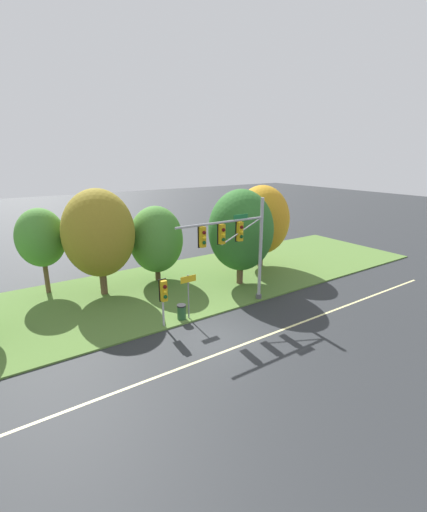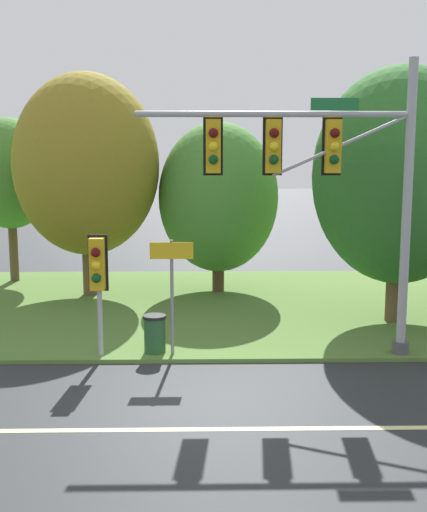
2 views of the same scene
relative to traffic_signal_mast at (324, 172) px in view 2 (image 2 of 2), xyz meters
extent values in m
plane|color=#282B2D|center=(-2.98, -2.86, -4.49)|extent=(160.00, 160.00, 0.00)
cube|color=beige|center=(-2.98, -4.06, -4.48)|extent=(36.00, 0.16, 0.01)
cube|color=#517533|center=(-2.98, 5.39, -4.44)|extent=(48.00, 11.50, 0.10)
cylinder|color=#9EA0A5|center=(1.97, 0.01, -0.89)|extent=(0.22, 0.22, 6.98)
cylinder|color=#4C4C51|center=(1.97, 0.01, -4.24)|extent=(0.40, 0.40, 0.30)
cylinder|color=#9EA0A5|center=(-1.20, 0.01, 1.32)|extent=(6.35, 0.14, 0.14)
cylinder|color=#9EA0A5|center=(0.39, 0.01, 0.62)|extent=(3.21, 0.08, 1.47)
cube|color=gold|center=(0.19, 0.01, 0.59)|extent=(0.34, 0.28, 1.22)
cube|color=black|center=(0.19, 0.17, 0.59)|extent=(0.46, 0.04, 1.34)
sphere|color=#4C0C0C|center=(0.19, -0.17, 0.89)|extent=(0.22, 0.22, 0.22)
sphere|color=yellow|center=(0.19, -0.17, 0.59)|extent=(0.22, 0.22, 0.22)
sphere|color=#0C4219|center=(0.19, -0.17, 0.29)|extent=(0.22, 0.22, 0.22)
cube|color=gold|center=(-1.20, 0.01, 0.59)|extent=(0.34, 0.28, 1.22)
cube|color=black|center=(-1.20, 0.17, 0.59)|extent=(0.46, 0.04, 1.34)
sphere|color=#4C0C0C|center=(-1.20, -0.17, 0.89)|extent=(0.22, 0.22, 0.22)
sphere|color=yellow|center=(-1.20, -0.17, 0.59)|extent=(0.22, 0.22, 0.22)
sphere|color=#0C4219|center=(-1.20, -0.17, 0.29)|extent=(0.22, 0.22, 0.22)
cube|color=gold|center=(-2.59, 0.01, 0.59)|extent=(0.34, 0.28, 1.22)
cube|color=black|center=(-2.59, 0.17, 0.59)|extent=(0.46, 0.04, 1.34)
sphere|color=#4C0C0C|center=(-2.59, -0.17, 0.89)|extent=(0.22, 0.22, 0.22)
sphere|color=yellow|center=(-2.59, -0.17, 0.59)|extent=(0.22, 0.22, 0.22)
sphere|color=#0C4219|center=(-2.59, -0.17, 0.29)|extent=(0.22, 0.22, 0.22)
cube|color=#196B33|center=(0.19, -0.04, 1.54)|extent=(1.10, 0.04, 0.28)
cylinder|color=#9EA0A5|center=(-5.30, 0.02, -2.97)|extent=(0.12, 0.12, 2.83)
cube|color=gold|center=(-5.30, -0.18, -2.12)|extent=(0.34, 0.28, 1.22)
cube|color=black|center=(-5.30, -0.02, -2.12)|extent=(0.46, 0.04, 1.34)
sphere|color=#4C0C0C|center=(-5.30, -0.36, -1.82)|extent=(0.22, 0.22, 0.22)
sphere|color=yellow|center=(-5.30, -0.36, -2.12)|extent=(0.22, 0.22, 0.22)
sphere|color=#0C4219|center=(-5.30, -0.36, -2.42)|extent=(0.22, 0.22, 0.22)
cylinder|color=slate|center=(-3.58, 0.09, -2.99)|extent=(0.08, 0.08, 2.79)
cube|color=gold|center=(-3.58, 0.06, -1.84)|extent=(1.03, 0.03, 0.40)
cylinder|color=brown|center=(-10.04, 9.34, -2.80)|extent=(0.33, 0.33, 3.18)
ellipsoid|color=#478433|center=(-10.04, 9.34, -0.30)|extent=(3.31, 3.31, 4.13)
cylinder|color=brown|center=(-6.72, 6.85, -2.83)|extent=(0.49, 0.49, 3.12)
ellipsoid|color=olive|center=(-6.72, 6.85, 0.07)|extent=(4.88, 4.88, 6.10)
cylinder|color=#4C3823|center=(-2.27, 7.32, -3.30)|extent=(0.41, 0.41, 2.18)
ellipsoid|color=#478433|center=(-2.27, 7.32, -1.07)|extent=(4.15, 4.15, 5.19)
cylinder|color=brown|center=(2.72, 3.12, -2.96)|extent=(0.49, 0.49, 2.85)
ellipsoid|color=#2D6B28|center=(2.72, 3.12, -0.19)|extent=(4.90, 4.90, 6.12)
cylinder|color=#234C28|center=(-4.01, 0.21, -3.96)|extent=(0.52, 0.52, 0.85)
cylinder|color=black|center=(-4.01, 0.21, -3.50)|extent=(0.56, 0.56, 0.08)
camera|label=1|loc=(-12.92, -16.59, 5.20)|focal=24.00mm
camera|label=2|loc=(-2.87, -14.97, 0.42)|focal=45.00mm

